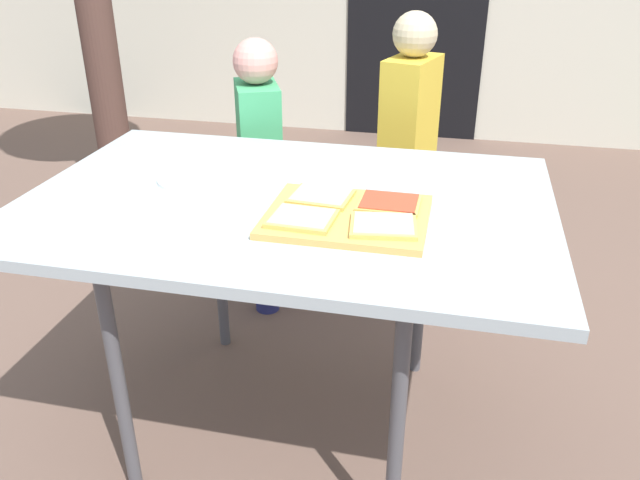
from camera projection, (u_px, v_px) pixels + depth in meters
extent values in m
plane|color=brown|center=(292.00, 421.00, 1.93)|extent=(16.00, 16.00, 0.00)
cube|color=#A4B0B5|center=(287.00, 203.00, 1.61)|extent=(1.31, 0.90, 0.03)
cylinder|color=#4C4C51|center=(119.00, 383.00, 1.55)|extent=(0.04, 0.04, 0.70)
cylinder|color=#4C4C51|center=(397.00, 427.00, 1.42)|extent=(0.04, 0.04, 0.70)
cylinder|color=#4C4C51|center=(219.00, 256.00, 2.14)|extent=(0.04, 0.04, 0.70)
cylinder|color=#4C4C51|center=(422.00, 278.00, 2.00)|extent=(0.04, 0.04, 0.70)
cube|color=tan|center=(347.00, 216.00, 1.48)|extent=(0.37, 0.31, 0.02)
cube|color=#E0B253|center=(383.00, 226.00, 1.41)|extent=(0.16, 0.14, 0.01)
cube|color=beige|center=(384.00, 223.00, 1.40)|extent=(0.14, 0.13, 0.00)
cube|color=#E0B253|center=(321.00, 197.00, 1.56)|extent=(0.16, 0.14, 0.01)
cube|color=beige|center=(321.00, 194.00, 1.55)|extent=(0.14, 0.12, 0.00)
cube|color=#E0B253|center=(302.00, 219.00, 1.44)|extent=(0.15, 0.13, 0.01)
cube|color=beige|center=(302.00, 216.00, 1.44)|extent=(0.14, 0.12, 0.00)
cube|color=#E0B253|center=(389.00, 204.00, 1.52)|extent=(0.15, 0.13, 0.01)
cube|color=#CD4329|center=(389.00, 201.00, 1.51)|extent=(0.13, 0.11, 0.00)
cylinder|color=white|center=(196.00, 178.00, 1.72)|extent=(0.21, 0.21, 0.01)
cylinder|color=navy|center=(261.00, 231.00, 2.50)|extent=(0.09, 0.09, 0.54)
cylinder|color=navy|center=(265.00, 247.00, 2.38)|extent=(0.09, 0.09, 0.54)
cube|color=#3FA566|center=(258.00, 130.00, 2.25)|extent=(0.22, 0.28, 0.32)
sphere|color=#E0968A|center=(255.00, 61.00, 2.14)|extent=(0.15, 0.15, 0.15)
cylinder|color=#402257|center=(409.00, 230.00, 2.53)|extent=(0.09, 0.09, 0.52)
cylinder|color=#402257|center=(395.00, 244.00, 2.42)|extent=(0.09, 0.09, 0.52)
cube|color=gold|center=(410.00, 117.00, 2.26)|extent=(0.20, 0.27, 0.42)
sphere|color=#C8B58E|center=(415.00, 34.00, 2.14)|extent=(0.15, 0.15, 0.15)
cylinder|color=#4D332C|center=(96.00, 24.00, 2.96)|extent=(0.16, 0.16, 1.86)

